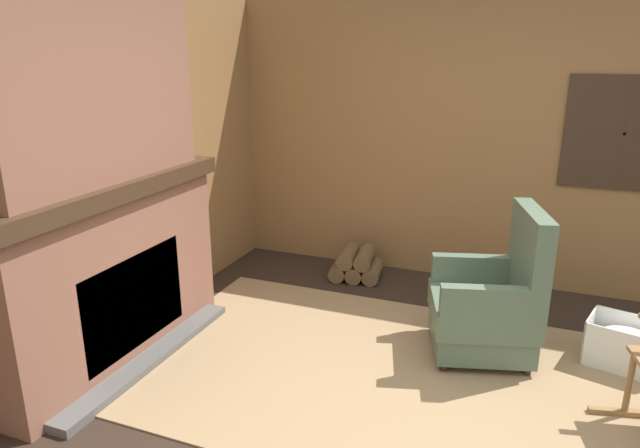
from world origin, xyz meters
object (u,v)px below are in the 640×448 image
object	(u,v)px
armchair	(490,305)
laundry_basket	(626,344)
oil_lamp_vase	(60,176)
firewood_stack	(356,265)
storage_case	(146,155)
decorative_plate_on_mantel	(95,157)

from	to	relation	value
armchair	laundry_basket	xyz separation A→B (m)	(0.87, 0.17, -0.21)
oil_lamp_vase	firewood_stack	bearing A→B (deg)	63.35
firewood_stack	storage_case	distance (m)	2.17
armchair	laundry_basket	world-z (taller)	armchair
armchair	oil_lamp_vase	bearing A→B (deg)	11.34
firewood_stack	laundry_basket	bearing A→B (deg)	-20.45
oil_lamp_vase	armchair	bearing A→B (deg)	27.54
laundry_basket	oil_lamp_vase	xyz separation A→B (m)	(-3.26, -1.42, 1.17)
storage_case	decorative_plate_on_mantel	bearing A→B (deg)	-92.42
laundry_basket	firewood_stack	bearing A→B (deg)	159.55
oil_lamp_vase	decorative_plate_on_mantel	bearing A→B (deg)	93.67
firewood_stack	laundry_basket	world-z (taller)	laundry_basket
armchair	firewood_stack	distance (m)	1.62
laundry_basket	oil_lamp_vase	bearing A→B (deg)	-156.48
armchair	decorative_plate_on_mantel	xyz separation A→B (m)	(-2.41, -0.93, 1.01)
armchair	storage_case	world-z (taller)	storage_case
armchair	firewood_stack	world-z (taller)	armchair
oil_lamp_vase	decorative_plate_on_mantel	world-z (taller)	decorative_plate_on_mantel
armchair	laundry_basket	distance (m)	0.92
firewood_stack	armchair	bearing A→B (deg)	-37.48
armchair	laundry_basket	size ratio (longest dim) A/B	1.90
laundry_basket	oil_lamp_vase	size ratio (longest dim) A/B	2.27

